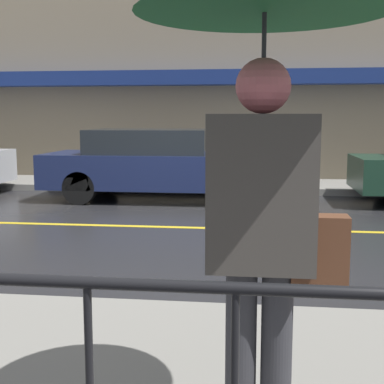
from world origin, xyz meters
TOP-DOWN VIEW (x-y plane):
  - ground_plane at (0.00, 0.00)m, footprint 80.00×80.00m
  - sidewalk_far at (0.00, 4.60)m, footprint 28.00×1.96m
  - lane_marking at (0.00, 0.00)m, footprint 25.20×0.12m
  - building_storefront at (0.00, 5.71)m, footprint 28.00×0.85m
  - pedestrian at (1.32, -5.51)m, footprint 1.08×1.08m
  - car_navy at (-0.71, 2.70)m, footprint 4.49×1.80m

SIDE VIEW (x-z plane):
  - ground_plane at x=0.00m, z-range 0.00..0.00m
  - lane_marking at x=0.00m, z-range 0.00..0.01m
  - sidewalk_far at x=0.00m, z-range 0.00..0.14m
  - car_navy at x=-0.71m, z-range 0.02..1.43m
  - pedestrian at x=1.32m, z-range 0.77..2.93m
  - building_storefront at x=0.00m, z-range -0.03..6.37m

